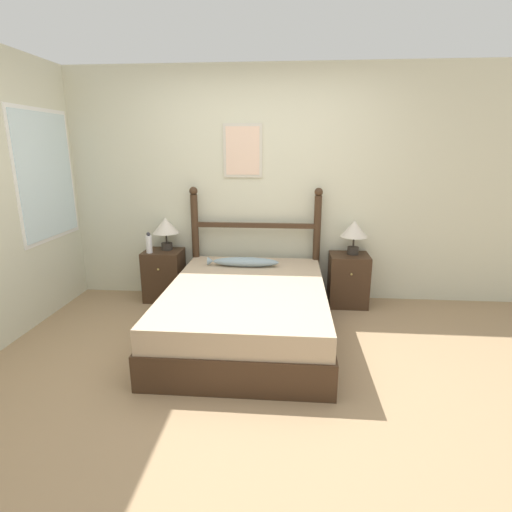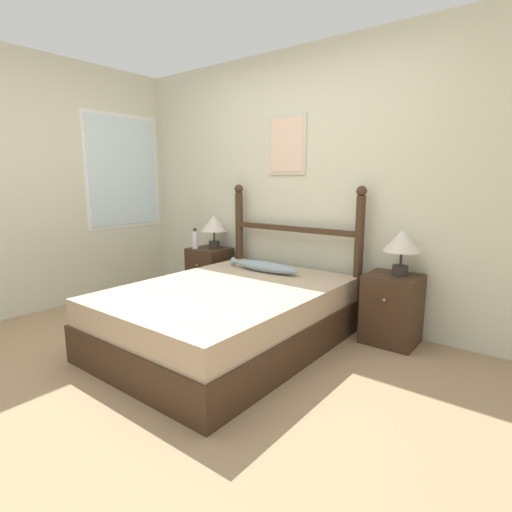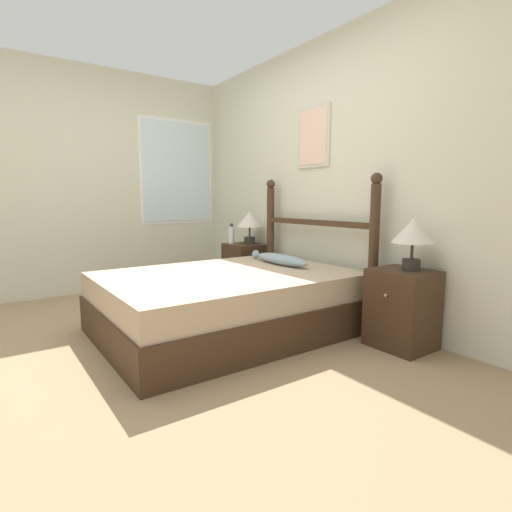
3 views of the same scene
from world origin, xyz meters
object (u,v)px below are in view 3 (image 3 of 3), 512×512
Objects in this scene: nightstand_right at (402,309)px; table_lamp_right at (413,233)px; fish_pillow at (280,259)px; bed at (228,302)px; bottle at (232,234)px; nightstand_left at (245,269)px; table_lamp_left at (250,221)px.

table_lamp_right is (0.04, 0.03, 0.55)m from nightstand_right.
table_lamp_right is at bearing 12.87° from fish_pillow.
nightstand_right is at bearing 39.15° from bed.
bed is 1.44m from bottle.
nightstand_left reaches higher than bed.
nightstand_left is at bearing -179.21° from table_lamp_right.
table_lamp_right is (2.11, 0.03, 0.55)m from nightstand_left.
nightstand_left is 0.42m from bottle.
nightstand_left is 1.01m from fish_pillow.
nightstand_left is 1.56× the size of table_lamp_left.
table_lamp_left is at bearing 162.77° from fish_pillow.
fish_pillow is at bearing -7.36° from bottle.
bed is 2.63× the size of fish_pillow.
table_lamp_left is 0.26m from bottle.
bed is at bearing -32.87° from bottle.
bottle is at bearing -176.72° from table_lamp_right.
table_lamp_left reaches higher than bottle.
nightstand_right is (1.04, 0.85, 0.05)m from bed.
fish_pillow reaches higher than bed.
nightstand_right is 1.56× the size of table_lamp_right.
nightstand_left is 0.76× the size of fish_pillow.
nightstand_left is at bearing 180.00° from nightstand_right.
table_lamp_left reaches higher than nightstand_right.
nightstand_right is at bearing 2.58° from bottle.
table_lamp_left reaches higher than nightstand_left.
nightstand_right is at bearing -1.31° from table_lamp_left.
bottle is at bearing -177.42° from nightstand_right.
table_lamp_right is at bearing 38.66° from nightstand_right.
fish_pillow is (0.95, -0.24, 0.25)m from nightstand_left.
table_lamp_left is 2.08m from table_lamp_right.
table_lamp_right is at bearing 0.79° from nightstand_left.
bottle is at bearing -139.91° from nightstand_left.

